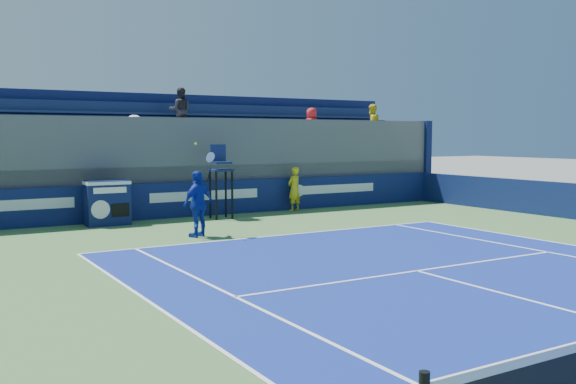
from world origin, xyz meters
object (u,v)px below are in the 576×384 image
match_clock (107,202)px  tennis_player (198,204)px  umpire_chair (221,173)px  ball_person (294,189)px

match_clock → tennis_player: 3.89m
match_clock → umpire_chair: 3.79m
ball_person → match_clock: 6.91m
ball_person → tennis_player: bearing=18.4°
match_clock → tennis_player: (1.50, -3.58, 0.18)m
ball_person → tennis_player: (-5.41, -3.82, 0.10)m
match_clock → umpire_chair: bearing=-5.0°
umpire_chair → tennis_player: bearing=-123.9°
tennis_player → umpire_chair: bearing=56.1°
ball_person → umpire_chair: size_ratio=0.65×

